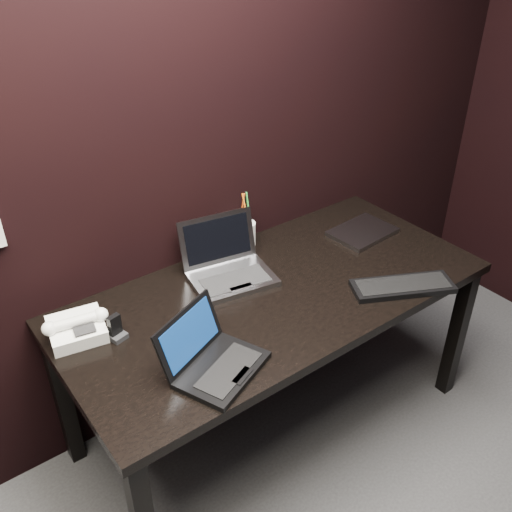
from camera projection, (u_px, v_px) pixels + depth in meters
wall_back at (144, 142)px, 2.06m from camera, size 4.00×0.00×4.00m
desk at (275, 306)px, 2.29m from camera, size 1.70×0.80×0.74m
netbook at (213, 359)px, 1.85m from camera, size 0.37×0.35×0.19m
silver_laptop at (228, 268)px, 2.30m from camera, size 0.37×0.35×0.22m
ext_keyboard at (403, 286)px, 2.24m from camera, size 0.42×0.30×0.03m
closed_laptop at (362, 232)px, 2.61m from camera, size 0.30×0.22×0.02m
desk_phone at (77, 328)px, 1.98m from camera, size 0.23×0.20×0.11m
mobile_phone at (116, 330)px, 1.98m from camera, size 0.06×0.06×0.10m
pen_cup at (246, 233)px, 2.50m from camera, size 0.09×0.09×0.25m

